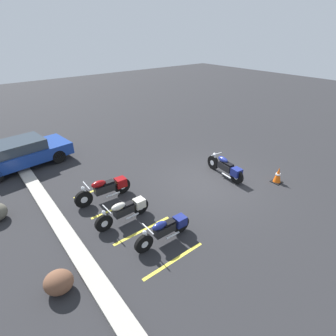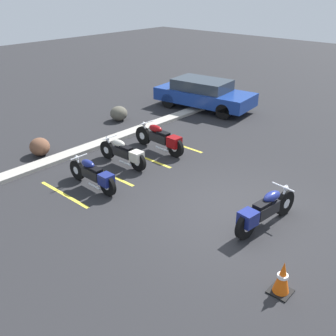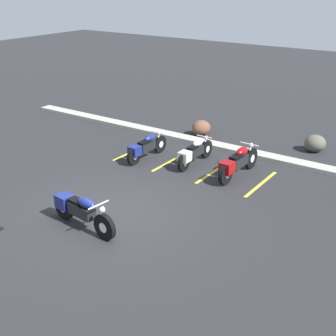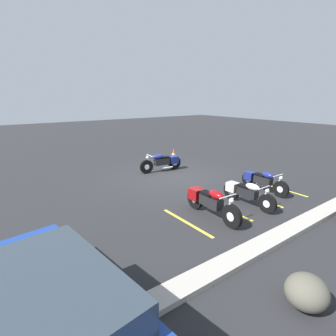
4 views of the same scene
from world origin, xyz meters
name	(u,v)px [view 2 (image 2 of 4)]	position (x,y,z in m)	size (l,w,h in m)	color
ground	(233,211)	(0.00, 0.00, 0.00)	(60.00, 60.00, 0.00)	#262628
motorcycle_navy_featured	(264,211)	(-0.14, -0.89, 0.45)	(2.13, 0.64, 0.84)	black
parked_bike_0	(94,175)	(-1.55, 3.53, 0.41)	(0.55, 1.97, 0.77)	black
parked_bike_1	(124,153)	(0.01, 4.01, 0.42)	(0.56, 1.98, 0.78)	black
parked_bike_2	(161,139)	(1.57, 3.91, 0.46)	(0.61, 2.19, 0.86)	black
car_blue	(204,94)	(6.38, 5.81, 0.68)	(2.28, 4.48, 1.29)	black
concrete_curb	(87,148)	(0.00, 5.87, 0.06)	(18.00, 0.50, 0.12)	#A8A399
landscape_rock_0	(40,147)	(-1.31, 6.66, 0.29)	(0.65, 0.71, 0.58)	brown
landscape_rock_1	(119,113)	(2.77, 7.38, 0.29)	(0.69, 0.71, 0.59)	#575347
traffic_cone	(282,278)	(-1.80, -2.22, 0.32)	(0.40, 0.40, 0.69)	black
stall_line_0	(64,194)	(-2.34, 3.86, 0.00)	(0.10, 2.10, 0.00)	gold
stall_line_1	(109,175)	(-0.76, 3.86, 0.00)	(0.10, 2.10, 0.00)	gold
stall_line_2	(146,158)	(0.81, 3.86, 0.00)	(0.10, 2.10, 0.00)	gold
stall_line_3	(178,145)	(2.39, 3.86, 0.00)	(0.10, 2.10, 0.00)	gold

